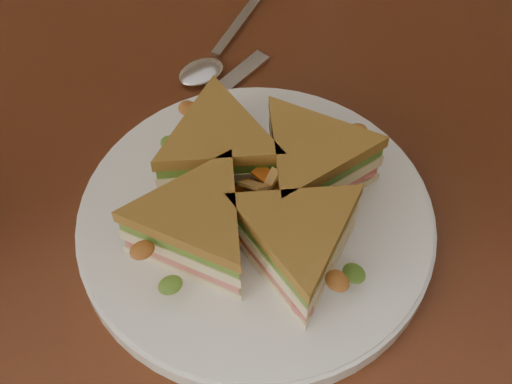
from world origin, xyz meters
The scene contains 6 objects.
table centered at (0.00, 0.00, 0.65)m, with size 1.20×0.80×0.75m.
plate centered at (-0.05, -0.05, 0.76)m, with size 0.29×0.29×0.02m, color white.
sandwich_wedges centered at (-0.05, -0.05, 0.80)m, with size 0.23×0.23×0.06m.
crisps_mound centered at (-0.05, -0.05, 0.79)m, with size 0.09×0.09×0.05m, color orange, non-canonical shape.
spoon centered at (0.04, 0.13, 0.75)m, with size 0.17×0.10×0.01m.
knife centered at (-0.03, 0.08, 0.75)m, with size 0.21×0.06×0.00m.
Camera 1 is at (-0.25, -0.31, 1.25)m, focal length 50.00 mm.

